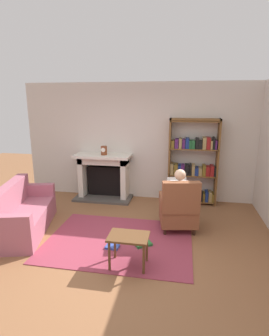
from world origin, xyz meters
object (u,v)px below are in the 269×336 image
mantel_clock (104,150)px  side_table (129,241)px  seated_reader (178,196)px  armchair_reading (179,208)px  fireplace (104,175)px  bookshelf (193,164)px  sofa_floral (22,214)px

mantel_clock → side_table: bearing=-66.8°
mantel_clock → seated_reader: bearing=-34.7°
armchair_reading → side_table: armchair_reading is taller
fireplace → side_table: (1.14, -2.65, -0.17)m
bookshelf → seated_reader: bearing=-101.6°
armchair_reading → sofa_floral: armchair_reading is taller
armchair_reading → mantel_clock: bearing=-47.0°
seated_reader → side_table: 1.51m
bookshelf → side_table: 2.88m
armchair_reading → seated_reader: seated_reader is taller
bookshelf → sofa_floral: size_ratio=1.05×
fireplace → sofa_floral: fireplace is taller
mantel_clock → armchair_reading: bearing=-36.9°
mantel_clock → seated_reader: 2.19m
armchair_reading → sofa_floral: 2.80m
seated_reader → sofa_floral: size_ratio=0.62×
fireplace → mantel_clock: mantel_clock is taller
fireplace → bookshelf: 2.08m
fireplace → bookshelf: size_ratio=0.70×
seated_reader → side_table: seated_reader is taller
fireplace → seated_reader: size_ratio=1.18×
mantel_clock → armchair_reading: 2.33m
mantel_clock → armchair_reading: mantel_clock is taller
mantel_clock → armchair_reading: (1.76, -1.32, -0.75)m
mantel_clock → seated_reader: (1.74, -1.21, -0.56)m
sofa_floral → side_table: (2.09, -0.71, 0.08)m
mantel_clock → sofa_floral: (-0.99, -1.85, -0.86)m
armchair_reading → fireplace: bearing=-48.4°
side_table → seated_reader: bearing=64.4°
mantel_clock → seated_reader: size_ratio=0.18×
fireplace → armchair_reading: (1.80, -1.42, -0.15)m
armchair_reading → seated_reader: size_ratio=0.85×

